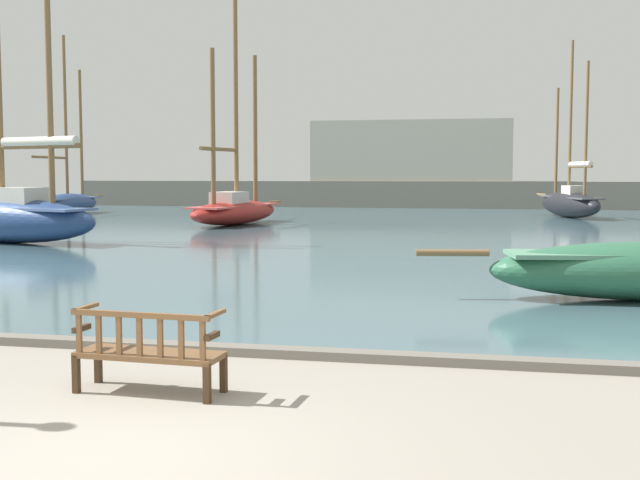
{
  "coord_description": "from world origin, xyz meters",
  "views": [
    {
      "loc": [
        3.13,
        -6.06,
        2.39
      ],
      "look_at": [
        -0.21,
        10.0,
        1.0
      ],
      "focal_mm": 45.0,
      "sensor_mm": 36.0,
      "label": 1
    }
  ],
  "objects_px": {
    "sailboat_mid_port": "(8,212)",
    "sailboat_centre_channel": "(67,201)",
    "sailboat_nearest_port": "(570,201)",
    "sailboat_mid_starboard": "(235,206)",
    "park_bench": "(148,351)"
  },
  "relations": [
    {
      "from": "sailboat_mid_port",
      "to": "sailboat_centre_channel",
      "type": "height_order",
      "value": "sailboat_mid_port"
    },
    {
      "from": "sailboat_nearest_port",
      "to": "sailboat_centre_channel",
      "type": "height_order",
      "value": "sailboat_centre_channel"
    },
    {
      "from": "sailboat_mid_starboard",
      "to": "sailboat_nearest_port",
      "type": "bearing_deg",
      "value": 30.32
    },
    {
      "from": "sailboat_mid_starboard",
      "to": "sailboat_mid_port",
      "type": "xyz_separation_m",
      "value": [
        -4.49,
        -10.32,
        0.17
      ]
    },
    {
      "from": "sailboat_mid_starboard",
      "to": "sailboat_centre_channel",
      "type": "height_order",
      "value": "sailboat_mid_starboard"
    },
    {
      "from": "park_bench",
      "to": "sailboat_mid_starboard",
      "type": "xyz_separation_m",
      "value": [
        -7.39,
        26.08,
        0.43
      ]
    },
    {
      "from": "sailboat_mid_starboard",
      "to": "sailboat_mid_port",
      "type": "distance_m",
      "value": 11.26
    },
    {
      "from": "sailboat_mid_port",
      "to": "sailboat_centre_channel",
      "type": "distance_m",
      "value": 17.73
    },
    {
      "from": "sailboat_mid_starboard",
      "to": "sailboat_nearest_port",
      "type": "xyz_separation_m",
      "value": [
        15.15,
        8.86,
        0.03
      ]
    },
    {
      "from": "park_bench",
      "to": "sailboat_mid_port",
      "type": "xyz_separation_m",
      "value": [
        -11.88,
        15.75,
        0.6
      ]
    },
    {
      "from": "sailboat_mid_port",
      "to": "sailboat_centre_channel",
      "type": "bearing_deg",
      "value": 113.3
    },
    {
      "from": "park_bench",
      "to": "sailboat_nearest_port",
      "type": "distance_m",
      "value": 35.79
    },
    {
      "from": "park_bench",
      "to": "sailboat_mid_starboard",
      "type": "relative_size",
      "value": 0.16
    },
    {
      "from": "sailboat_mid_starboard",
      "to": "sailboat_nearest_port",
      "type": "relative_size",
      "value": 1.13
    },
    {
      "from": "sailboat_nearest_port",
      "to": "sailboat_mid_port",
      "type": "height_order",
      "value": "sailboat_mid_port"
    }
  ]
}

